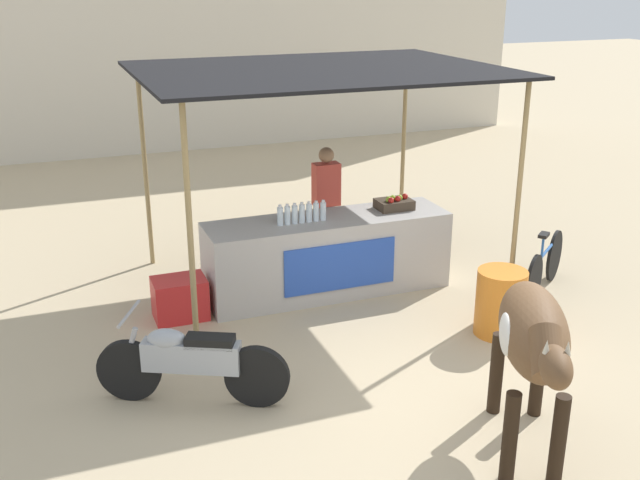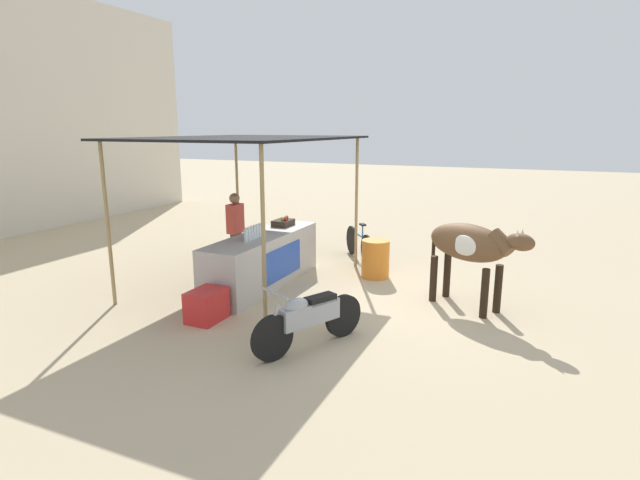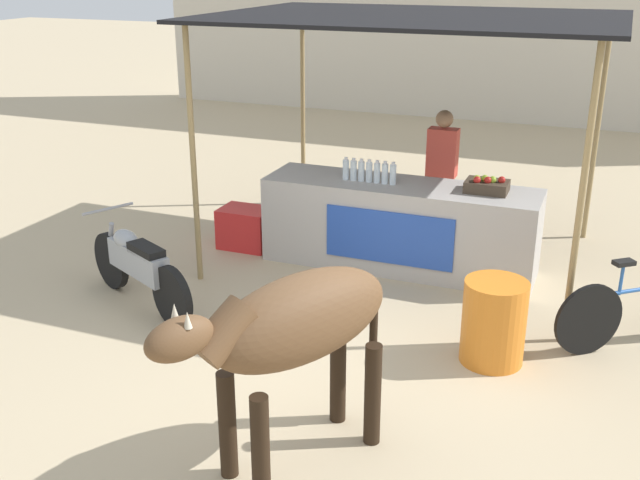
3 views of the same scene
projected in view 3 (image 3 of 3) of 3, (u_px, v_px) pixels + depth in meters
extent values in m
plane|color=tan|center=(328.00, 356.00, 6.54)|extent=(60.00, 60.00, 0.00)
cube|color=#B2ADA8|center=(399.00, 226.00, 8.28)|extent=(3.00, 0.80, 0.96)
cube|color=#264CB2|center=(389.00, 238.00, 7.92)|extent=(1.40, 0.02, 0.58)
cube|color=black|center=(415.00, 17.00, 7.76)|extent=(4.20, 3.20, 0.04)
cylinder|color=#997F51|center=(193.00, 158.00, 7.64)|extent=(0.06, 0.06, 2.69)
cylinder|color=#997F51|center=(581.00, 200.00, 6.33)|extent=(0.06, 0.06, 2.69)
cylinder|color=#997F51|center=(303.00, 108.00, 10.14)|extent=(0.06, 0.06, 2.69)
cylinder|color=#997F51|center=(597.00, 131.00, 8.83)|extent=(0.06, 0.06, 2.69)
cylinder|color=silver|center=(346.00, 170.00, 8.24)|extent=(0.07, 0.07, 0.22)
cylinder|color=white|center=(346.00, 159.00, 8.20)|extent=(0.04, 0.04, 0.03)
cylinder|color=silver|center=(354.00, 171.00, 8.21)|extent=(0.07, 0.07, 0.22)
cylinder|color=white|center=(354.00, 159.00, 8.17)|extent=(0.04, 0.04, 0.03)
cylinder|color=silver|center=(361.00, 171.00, 8.18)|extent=(0.07, 0.07, 0.22)
cylinder|color=white|center=(362.00, 160.00, 8.13)|extent=(0.04, 0.04, 0.03)
cylinder|color=silver|center=(369.00, 172.00, 8.15)|extent=(0.07, 0.07, 0.22)
cylinder|color=white|center=(369.00, 161.00, 8.10)|extent=(0.04, 0.04, 0.03)
cylinder|color=silver|center=(377.00, 173.00, 8.12)|extent=(0.07, 0.07, 0.22)
cylinder|color=white|center=(377.00, 162.00, 8.07)|extent=(0.04, 0.04, 0.03)
cylinder|color=silver|center=(385.00, 174.00, 8.09)|extent=(0.07, 0.07, 0.22)
cylinder|color=white|center=(385.00, 163.00, 8.04)|extent=(0.04, 0.04, 0.03)
cylinder|color=silver|center=(393.00, 175.00, 8.05)|extent=(0.07, 0.07, 0.22)
cylinder|color=white|center=(393.00, 163.00, 8.01)|extent=(0.04, 0.04, 0.03)
cube|color=#3F3326|center=(487.00, 186.00, 7.82)|extent=(0.44, 0.32, 0.12)
sphere|color=#B21E19|center=(502.00, 180.00, 7.73)|extent=(0.08, 0.08, 0.08)
sphere|color=#B21E19|center=(477.00, 180.00, 7.74)|extent=(0.08, 0.08, 0.08)
sphere|color=#8CB22D|center=(493.00, 180.00, 7.74)|extent=(0.08, 0.08, 0.08)
sphere|color=#B21E19|center=(488.00, 180.00, 7.72)|extent=(0.08, 0.08, 0.08)
sphere|color=#8CB22D|center=(485.00, 178.00, 7.79)|extent=(0.08, 0.08, 0.08)
sphere|color=#8CB22D|center=(477.00, 179.00, 7.78)|extent=(0.08, 0.08, 0.08)
cylinder|color=#383842|center=(439.00, 212.00, 8.85)|extent=(0.22, 0.22, 0.88)
cube|color=#BF3F33|center=(443.00, 153.00, 8.60)|extent=(0.34, 0.20, 0.56)
sphere|color=#8C6647|center=(445.00, 119.00, 8.46)|extent=(0.20, 0.20, 0.20)
cube|color=red|center=(246.00, 228.00, 8.92)|extent=(0.60, 0.44, 0.48)
cylinder|color=orange|center=(494.00, 322.00, 6.34)|extent=(0.54, 0.54, 0.74)
ellipsoid|color=brown|center=(302.00, 318.00, 4.84)|extent=(1.11, 1.48, 0.60)
cylinder|color=black|center=(260.00, 451.00, 4.65)|extent=(0.12, 0.12, 0.78)
cylinder|color=black|center=(227.00, 425.00, 4.91)|extent=(0.12, 0.12, 0.78)
cylinder|color=black|center=(373.00, 394.00, 5.25)|extent=(0.12, 0.12, 0.78)
cylinder|color=black|center=(338.00, 374.00, 5.51)|extent=(0.12, 0.12, 0.78)
cylinder|color=brown|center=(224.00, 332.00, 4.44)|extent=(0.42, 0.51, 0.41)
ellipsoid|color=brown|center=(179.00, 339.00, 4.23)|extent=(0.40, 0.49, 0.26)
cone|color=beige|center=(187.00, 320.00, 4.14)|extent=(0.05, 0.05, 0.10)
cone|color=beige|center=(174.00, 311.00, 4.24)|extent=(0.05, 0.05, 0.10)
cylinder|color=black|center=(374.00, 325.00, 5.34)|extent=(0.06, 0.06, 0.60)
ellipsoid|color=silver|center=(269.00, 311.00, 4.93)|extent=(0.29, 0.44, 0.32)
cylinder|color=black|center=(111.00, 260.00, 7.80)|extent=(0.57, 0.34, 0.60)
cylinder|color=black|center=(172.00, 297.00, 6.97)|extent=(0.57, 0.34, 0.60)
cube|color=#999EA5|center=(138.00, 261.00, 7.32)|extent=(0.89, 0.56, 0.28)
ellipsoid|color=#999EA5|center=(126.00, 240.00, 7.42)|extent=(0.41, 0.34, 0.20)
cube|color=black|center=(146.00, 251.00, 7.14)|extent=(0.47, 0.36, 0.10)
cylinder|color=#99999E|center=(108.00, 209.00, 7.56)|extent=(0.27, 0.51, 0.03)
cylinder|color=#99999E|center=(110.00, 243.00, 7.72)|extent=(0.20, 0.14, 0.49)
cylinder|color=black|center=(588.00, 320.00, 6.47)|extent=(0.54, 0.45, 0.66)
cylinder|color=#2659A5|center=(621.00, 280.00, 6.42)|extent=(0.03, 0.03, 0.28)
cube|color=black|center=(624.00, 263.00, 6.37)|extent=(0.20, 0.19, 0.04)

